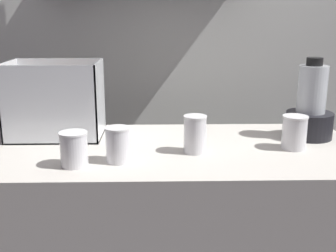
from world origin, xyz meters
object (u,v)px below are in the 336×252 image
object	(u,v)px
blender_pitcher	(310,109)
juice_cup_orange_middle	(195,135)
juice_cup_mango_far_left	(74,151)
carrot_display_bin	(56,112)
juice_cup_pomegranate_left	(118,146)
juice_cup_orange_right	(294,135)

from	to	relation	value
blender_pitcher	juice_cup_orange_middle	bearing A→B (deg)	-159.27
blender_pitcher	juice_cup_mango_far_left	size ratio (longest dim) A/B	2.78
carrot_display_bin	blender_pitcher	size ratio (longest dim) A/B	1.14
juice_cup_orange_middle	juice_cup_pomegranate_left	bearing A→B (deg)	-160.62
blender_pitcher	juice_cup_orange_right	size ratio (longest dim) A/B	2.57
blender_pitcher	juice_cup_orange_middle	size ratio (longest dim) A/B	2.36
carrot_display_bin	juice_cup_pomegranate_left	distance (m)	0.41
juice_cup_orange_middle	blender_pitcher	bearing A→B (deg)	20.73
juice_cup_pomegranate_left	juice_cup_orange_middle	xyz separation A→B (m)	(0.26, 0.09, 0.01)
juice_cup_mango_far_left	juice_cup_pomegranate_left	distance (m)	0.14
juice_cup_pomegranate_left	juice_cup_orange_middle	size ratio (longest dim) A/B	0.89
juice_cup_mango_far_left	juice_cup_orange_right	xyz separation A→B (m)	(0.75, 0.16, 0.00)
juice_cup_pomegranate_left	juice_cup_orange_right	xyz separation A→B (m)	(0.62, 0.12, -0.00)
juice_cup_orange_right	carrot_display_bin	bearing A→B (deg)	168.32
carrot_display_bin	juice_cup_orange_middle	distance (m)	0.57
juice_cup_orange_middle	juice_cup_orange_right	xyz separation A→B (m)	(0.36, 0.03, -0.01)
carrot_display_bin	juice_cup_pomegranate_left	size ratio (longest dim) A/B	3.03
juice_cup_mango_far_left	juice_cup_orange_middle	distance (m)	0.41
juice_cup_orange_right	juice_cup_mango_far_left	bearing A→B (deg)	-168.12
blender_pitcher	juice_cup_orange_middle	xyz separation A→B (m)	(-0.46, -0.17, -0.05)
juice_cup_mango_far_left	juice_cup_orange_right	bearing A→B (deg)	11.88
carrot_display_bin	juice_cup_mango_far_left	distance (m)	0.37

